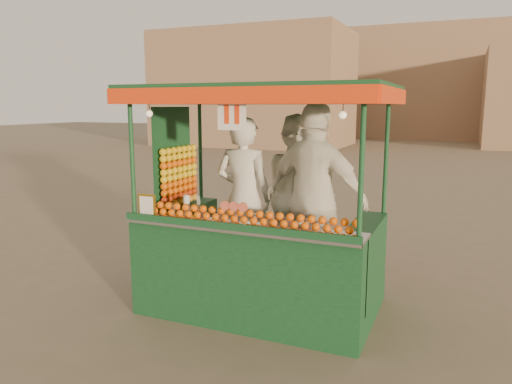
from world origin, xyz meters
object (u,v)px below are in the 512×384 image
at_px(vendor_left, 244,197).
at_px(vendor_middle, 298,193).
at_px(juice_cart, 253,240).
at_px(vendor_right, 315,199).

height_order(vendor_left, vendor_middle, vendor_middle).
bearing_deg(juice_cart, vendor_middle, 68.02).
relative_size(juice_cart, vendor_left, 1.46).
height_order(vendor_middle, vendor_right, vendor_right).
distance_m(juice_cart, vendor_middle, 0.82).
bearing_deg(vendor_right, juice_cart, 22.93).
bearing_deg(vendor_left, vendor_middle, -142.04).
relative_size(juice_cart, vendor_middle, 1.44).
bearing_deg(vendor_middle, juice_cart, 120.47).
bearing_deg(vendor_middle, vendor_right, 175.05).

